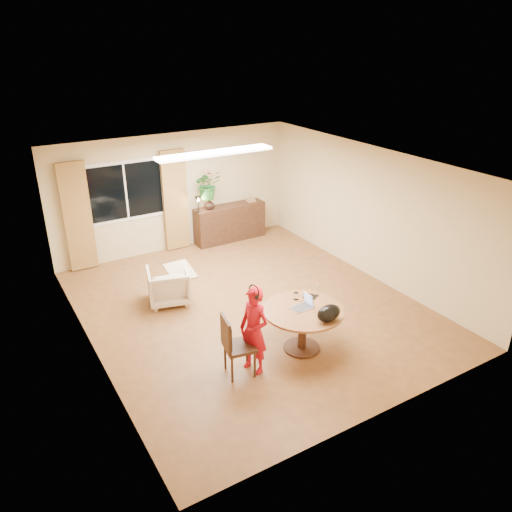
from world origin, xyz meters
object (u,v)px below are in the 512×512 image
Objects in this scene: child at (254,330)px; sideboard at (230,223)px; dining_chair at (239,345)px; armchair at (168,285)px; dining_table at (303,318)px.

child is 0.78× the size of sideboard.
armchair is (-0.09, 2.50, -0.14)m from dining_chair.
dining_chair is (-1.13, -0.03, -0.08)m from dining_table.
child is at bearing -114.29° from sideboard.
sideboard reaches higher than dining_table.
dining_table is 4.69m from sideboard.
dining_table is at bearing 131.39° from armchair.
child is at bearing 112.04° from armchair.
dining_chair is 5.12m from sideboard.
child is 1.83× the size of armchair.
dining_table is 1.30× the size of dining_chair.
armchair is at bearing 169.37° from child.
dining_chair is at bearing -116.75° from child.
child is (-0.91, -0.07, 0.11)m from dining_table.
armchair is (-1.21, 2.46, -0.22)m from dining_table.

